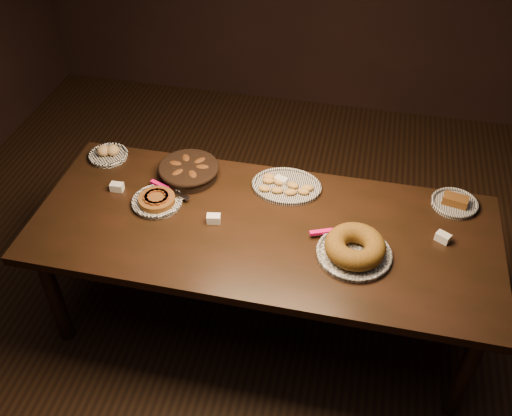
% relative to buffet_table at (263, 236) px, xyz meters
% --- Properties ---
extents(ground, '(5.00, 5.00, 0.00)m').
position_rel_buffet_table_xyz_m(ground, '(0.00, 0.00, -0.68)').
color(ground, black).
rests_on(ground, ground).
extents(buffet_table, '(2.40, 1.00, 0.75)m').
position_rel_buffet_table_xyz_m(buffet_table, '(0.00, 0.00, 0.00)').
color(buffet_table, black).
rests_on(buffet_table, ground).
extents(apple_tart_plate, '(0.31, 0.29, 0.05)m').
position_rel_buffet_table_xyz_m(apple_tart_plate, '(-0.59, 0.05, 0.09)').
color(apple_tart_plate, white).
rests_on(apple_tart_plate, buffet_table).
extents(madeleine_platter, '(0.38, 0.31, 0.04)m').
position_rel_buffet_table_xyz_m(madeleine_platter, '(0.06, 0.32, 0.09)').
color(madeleine_platter, black).
rests_on(madeleine_platter, buffet_table).
extents(bundt_cake_plate, '(0.42, 0.38, 0.11)m').
position_rel_buffet_table_xyz_m(bundt_cake_plate, '(0.47, -0.11, 0.12)').
color(bundt_cake_plate, black).
rests_on(bundt_cake_plate, buffet_table).
extents(croissant_basket, '(0.40, 0.40, 0.09)m').
position_rel_buffet_table_xyz_m(croissant_basket, '(-0.50, 0.31, 0.12)').
color(croissant_basket, black).
rests_on(croissant_basket, buffet_table).
extents(bread_roll_plate, '(0.23, 0.23, 0.07)m').
position_rel_buffet_table_xyz_m(bread_roll_plate, '(-1.02, 0.38, 0.10)').
color(bread_roll_plate, white).
rests_on(bread_roll_plate, buffet_table).
extents(loaf_plate, '(0.25, 0.25, 0.06)m').
position_rel_buffet_table_xyz_m(loaf_plate, '(0.96, 0.38, 0.09)').
color(loaf_plate, black).
rests_on(loaf_plate, buffet_table).
extents(tent_cards, '(1.82, 0.49, 0.04)m').
position_rel_buffet_table_xyz_m(tent_cards, '(0.04, 0.09, 0.10)').
color(tent_cards, white).
rests_on(tent_cards, buffet_table).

